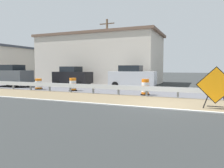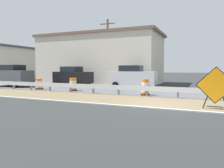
# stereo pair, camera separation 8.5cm
# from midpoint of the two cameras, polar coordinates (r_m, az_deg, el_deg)

# --- Properties ---
(ground_plane) EXTENTS (160.00, 160.00, 0.00)m
(ground_plane) POSITION_cam_midpoint_polar(r_m,az_deg,el_deg) (11.61, 13.17, -5.37)
(ground_plane) COLOR #2B2D2D
(median_dirt_strip) EXTENTS (4.17, 120.00, 0.01)m
(median_dirt_strip) POSITION_cam_midpoint_polar(r_m,az_deg,el_deg) (12.48, 13.88, -4.70)
(median_dirt_strip) COLOR #706047
(median_dirt_strip) RESTS_ON ground
(far_lane_asphalt) EXTENTS (7.59, 120.00, 0.00)m
(far_lane_asphalt) POSITION_cam_midpoint_polar(r_m,az_deg,el_deg) (18.26, 16.84, -1.92)
(far_lane_asphalt) COLOR #56565B
(far_lane_asphalt) RESTS_ON ground
(curb_near_edge) EXTENTS (0.20, 120.00, 0.11)m
(curb_near_edge) POSITION_cam_midpoint_polar(r_m,az_deg,el_deg) (10.35, 11.92, -6.51)
(curb_near_edge) COLOR #ADADA8
(curb_near_edge) RESTS_ON ground
(guardrail_median) EXTENTS (0.18, 47.08, 0.71)m
(guardrail_median) POSITION_cam_midpoint_polar(r_m,az_deg,el_deg) (14.52, 9.06, -1.32)
(guardrail_median) COLOR silver
(guardrail_median) RESTS_ON ground
(warning_sign_diamond) EXTENTS (0.09, 1.76, 2.02)m
(warning_sign_diamond) POSITION_cam_midpoint_polar(r_m,az_deg,el_deg) (11.02, 25.91, -0.62)
(warning_sign_diamond) COLOR black
(warning_sign_diamond) RESTS_ON ground
(traffic_barrel_nearest) EXTENTS (0.65, 0.65, 1.15)m
(traffic_barrel_nearest) POSITION_cam_midpoint_polar(r_m,az_deg,el_deg) (15.28, 8.74, -1.02)
(traffic_barrel_nearest) COLOR orange
(traffic_barrel_nearest) RESTS_ON ground
(traffic_barrel_close) EXTENTS (0.69, 0.69, 1.09)m
(traffic_barrel_close) POSITION_cam_midpoint_polar(r_m,az_deg,el_deg) (18.21, -10.59, -0.28)
(traffic_barrel_close) COLOR orange
(traffic_barrel_close) RESTS_ON ground
(traffic_barrel_mid) EXTENTS (0.70, 0.70, 0.98)m
(traffic_barrel_mid) POSITION_cam_midpoint_polar(r_m,az_deg,el_deg) (20.32, -19.21, -0.13)
(traffic_barrel_mid) COLOR orange
(traffic_barrel_mid) RESTS_ON ground
(car_trailing_near_lane) EXTENTS (2.07, 4.20, 2.08)m
(car_trailing_near_lane) POSITION_cam_midpoint_polar(r_m,az_deg,el_deg) (23.13, -10.73, 2.05)
(car_trailing_near_lane) COLOR black
(car_trailing_near_lane) RESTS_ON ground
(car_lead_far_lane) EXTENTS (2.17, 4.43, 2.25)m
(car_lead_far_lane) POSITION_cam_midpoint_polar(r_m,az_deg,el_deg) (24.28, -25.60, 2.00)
(car_lead_far_lane) COLOR #4C5156
(car_lead_far_lane) RESTS_ON ground
(car_distant_a) EXTENTS (2.06, 4.42, 2.17)m
(car_distant_a) POSITION_cam_midpoint_polar(r_m,az_deg,el_deg) (20.30, 5.34, 1.92)
(car_distant_a) COLOR silver
(car_distant_a) RESTS_ON ground
(roadside_shop_near) EXTENTS (7.64, 15.40, 6.09)m
(roadside_shop_near) POSITION_cam_midpoint_polar(r_m,az_deg,el_deg) (27.49, -3.31, 6.68)
(roadside_shop_near) COLOR beige
(roadside_shop_near) RESTS_ON ground
(utility_pole_near) EXTENTS (0.24, 1.80, 7.47)m
(utility_pole_near) POSITION_cam_midpoint_polar(r_m,az_deg,el_deg) (24.75, -1.44, 8.87)
(utility_pole_near) COLOR brown
(utility_pole_near) RESTS_ON ground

